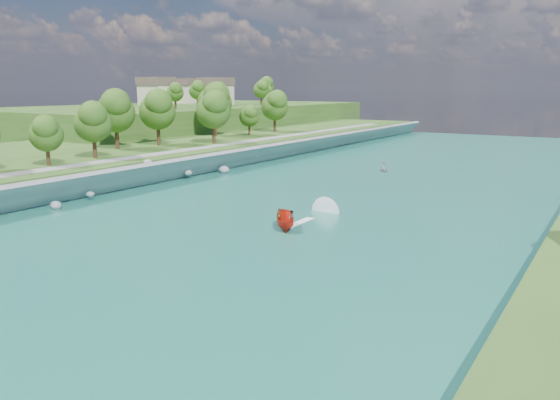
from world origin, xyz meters
The scene contains 11 objects.
ground centered at (0.00, 0.00, 0.00)m, with size 260.00×260.00×0.00m, color #2D5119.
river_water centered at (0.00, 20.00, 0.05)m, with size 55.00×240.00×0.10m, color #1B6656.
berm_west centered at (-50.00, 20.00, 1.75)m, with size 45.00×240.00×3.50m, color #2D5119.
ridge_west centered at (-82.50, 95.00, 4.50)m, with size 60.00×120.00×9.00m, color #2D5119.
riprap_bank centered at (-25.84, 19.20, 1.78)m, with size 4.87×236.00×4.46m.
riverside_path centered at (-32.50, 20.00, 3.55)m, with size 3.00×200.00×0.10m, color gray.
ridge_houses centered at (-88.67, 100.00, 13.31)m, with size 29.50×29.50×8.40m.
trees_west centered at (-40.70, 11.73, 9.34)m, with size 18.43×148.03×13.99m.
trees_ridge centered at (-71.20, 106.02, 13.50)m, with size 21.72×67.83×10.79m.
motorboat centered at (3.90, 12.39, 0.90)m, with size 4.16×19.23×2.11m.
raft centered at (-2.45, 53.87, 0.43)m, with size 2.90×3.17×1.47m.
Camera 1 is at (32.43, -34.71, 14.25)m, focal length 35.00 mm.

